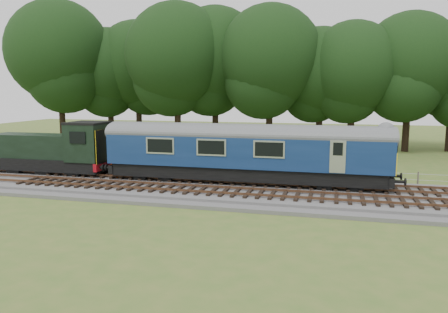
# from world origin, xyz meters

# --- Properties ---
(ground) EXTENTS (120.00, 120.00, 0.00)m
(ground) POSITION_xyz_m (0.00, 0.00, 0.00)
(ground) COLOR #476927
(ground) RESTS_ON ground
(ballast) EXTENTS (70.00, 7.00, 0.35)m
(ballast) POSITION_xyz_m (0.00, 0.00, 0.17)
(ballast) COLOR #4C4C4F
(ballast) RESTS_ON ground
(track_north) EXTENTS (67.20, 2.40, 0.21)m
(track_north) POSITION_xyz_m (0.00, 1.40, 0.42)
(track_north) COLOR black
(track_north) RESTS_ON ballast
(track_south) EXTENTS (67.20, 2.40, 0.21)m
(track_south) POSITION_xyz_m (0.00, -1.60, 0.42)
(track_south) COLOR black
(track_south) RESTS_ON ballast
(fence) EXTENTS (64.00, 0.12, 1.00)m
(fence) POSITION_xyz_m (0.00, 4.50, 0.00)
(fence) COLOR #6B6054
(fence) RESTS_ON ground
(tree_line) EXTENTS (70.00, 8.00, 18.00)m
(tree_line) POSITION_xyz_m (0.00, 22.00, 0.00)
(tree_line) COLOR black
(tree_line) RESTS_ON ground
(dmu_railcar) EXTENTS (18.05, 2.86, 3.88)m
(dmu_railcar) POSITION_xyz_m (-2.97, 1.40, 2.61)
(dmu_railcar) COLOR black
(dmu_railcar) RESTS_ON ground
(shunter_loco) EXTENTS (8.91, 2.60, 3.38)m
(shunter_loco) POSITION_xyz_m (-16.90, 1.40, 1.97)
(shunter_loco) COLOR black
(shunter_loco) RESTS_ON ground
(worker) EXTENTS (0.67, 0.46, 1.80)m
(worker) POSITION_xyz_m (-11.84, 0.78, 1.25)
(worker) COLOR #DB400B
(worker) RESTS_ON ballast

